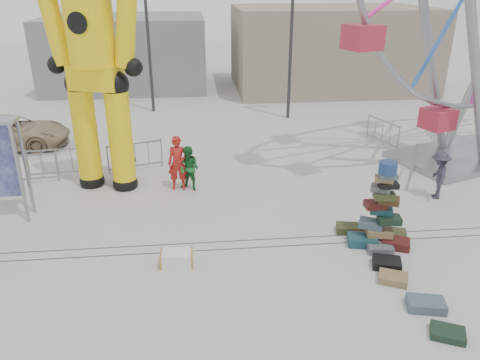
{
  "coord_description": "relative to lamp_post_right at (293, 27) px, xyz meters",
  "views": [
    {
      "loc": [
        -1.87,
        -10.1,
        6.7
      ],
      "look_at": [
        -0.63,
        1.93,
        1.43
      ],
      "focal_mm": 35.0,
      "sensor_mm": 36.0,
      "label": 1
    }
  ],
  "objects": [
    {
      "name": "ground",
      "position": [
        -3.09,
        -13.0,
        -4.48
      ],
      "size": [
        90.0,
        90.0,
        0.0
      ],
      "primitive_type": "plane",
      "color": "#9E9E99",
      "rests_on": "ground"
    },
    {
      "name": "track_line_near",
      "position": [
        -3.09,
        -12.4,
        -4.48
      ],
      "size": [
        40.0,
        0.04,
        0.01
      ],
      "primitive_type": "cube",
      "color": "#47443F",
      "rests_on": "ground"
    },
    {
      "name": "track_line_far",
      "position": [
        -3.09,
        -12.0,
        -4.48
      ],
      "size": [
        40.0,
        0.04,
        0.01
      ],
      "primitive_type": "cube",
      "color": "#47443F",
      "rests_on": "ground"
    },
    {
      "name": "building_right",
      "position": [
        3.91,
        7.0,
        -1.98
      ],
      "size": [
        12.0,
        8.0,
        5.0
      ],
      "primitive_type": "cube",
      "color": "gray",
      "rests_on": "ground"
    },
    {
      "name": "building_left",
      "position": [
        -9.09,
        9.0,
        -2.28
      ],
      "size": [
        10.0,
        8.0,
        4.4
      ],
      "primitive_type": "cube",
      "color": "gray",
      "rests_on": "ground"
    },
    {
      "name": "lamp_post_right",
      "position": [
        0.0,
        0.0,
        0.0
      ],
      "size": [
        1.41,
        0.25,
        8.0
      ],
      "color": "#2D2D30",
      "rests_on": "ground"
    },
    {
      "name": "lamp_post_left",
      "position": [
        -7.0,
        2.0,
        0.0
      ],
      "size": [
        1.41,
        0.25,
        8.0
      ],
      "color": "#2D2D30",
      "rests_on": "ground"
    },
    {
      "name": "suitcase_tower",
      "position": [
        -0.07,
        -12.45,
        -3.82
      ],
      "size": [
        1.81,
        1.51,
        2.38
      ],
      "rotation": [
        0.0,
        0.0,
        -0.26
      ],
      "color": "#19444C",
      "rests_on": "ground"
    },
    {
      "name": "crash_test_dummy",
      "position": [
        -7.98,
        -7.88,
        -0.11
      ],
      "size": [
        3.3,
        1.45,
        8.3
      ],
      "rotation": [
        0.0,
        0.0,
        -0.28
      ],
      "color": "black",
      "rests_on": "ground"
    },
    {
      "name": "steamer_trunk",
      "position": [
        -5.53,
        -13.0,
        -4.29
      ],
      "size": [
        0.82,
        0.49,
        0.38
      ],
      "primitive_type": "cube",
      "rotation": [
        0.0,
        0.0,
        -0.03
      ],
      "color": "silver",
      "rests_on": "ground"
    },
    {
      "name": "row_case_0",
      "position": [
        -0.63,
        -11.86,
        -4.37
      ],
      "size": [
        0.89,
        0.61,
        0.23
      ],
      "primitive_type": "cube",
      "rotation": [
        0.0,
        0.0,
        -0.2
      ],
      "color": "#363C1E",
      "rests_on": "ground"
    },
    {
      "name": "row_case_1",
      "position": [
        -0.33,
        -12.57,
        -4.39
      ],
      "size": [
        0.84,
        0.7,
        0.18
      ],
      "primitive_type": "cube",
      "rotation": [
        0.0,
        0.0,
        -0.39
      ],
      "color": "#585A60",
      "rests_on": "ground"
    },
    {
      "name": "row_case_2",
      "position": [
        -0.29,
        -13.64,
        -4.37
      ],
      "size": [
        0.81,
        0.71,
        0.22
      ],
      "primitive_type": "cube",
      "rotation": [
        0.0,
        0.0,
        -0.31
      ],
      "color": "black",
      "rests_on": "ground"
    },
    {
      "name": "row_case_3",
      "position": [
        -0.37,
        -14.24,
        -4.39
      ],
      "size": [
        0.81,
        0.73,
        0.18
      ],
      "primitive_type": "cube",
      "rotation": [
        0.0,
        0.0,
        -0.45
      ],
      "color": "olive",
      "rests_on": "ground"
    },
    {
      "name": "row_case_4",
      "position": [
        -0.06,
        -15.28,
        -4.37
      ],
      "size": [
        0.9,
        0.67,
        0.23
      ],
      "primitive_type": "cube",
      "rotation": [
        0.0,
        0.0,
        -0.23
      ],
      "color": "#465965",
      "rests_on": "ground"
    },
    {
      "name": "row_case_5",
      "position": [
        -0.02,
        -16.15,
        -4.4
      ],
      "size": [
        0.81,
        0.73,
        0.16
      ],
      "primitive_type": "cube",
      "rotation": [
        0.0,
        0.0,
        -0.44
      ],
      "color": "black",
      "rests_on": "ground"
    },
    {
      "name": "barricade_dummy_a",
      "position": [
        -10.82,
        -7.34,
        -3.93
      ],
      "size": [
        2.0,
        0.31,
        1.1
      ],
      "primitive_type": null,
      "rotation": [
        0.0,
        0.0,
        0.1
      ],
      "color": "gray",
      "rests_on": "ground"
    },
    {
      "name": "barricade_dummy_b",
      "position": [
        -9.9,
        -6.85,
        -3.93
      ],
      "size": [
        2.0,
        0.28,
        1.1
      ],
      "primitive_type": null,
      "rotation": [
        0.0,
        0.0,
        0.09
      ],
      "color": "gray",
      "rests_on": "ground"
    },
    {
      "name": "barricade_dummy_c",
      "position": [
        -7.18,
        -6.47,
        -3.93
      ],
      "size": [
        1.94,
        0.68,
        1.1
      ],
      "primitive_type": null,
      "rotation": [
        0.0,
        0.0,
        0.3
      ],
      "color": "gray",
      "rests_on": "ground"
    },
    {
      "name": "barricade_wheel_front",
      "position": [
        2.69,
        -8.47,
        -3.93
      ],
      "size": [
        1.11,
        1.77,
        1.1
      ],
      "primitive_type": null,
      "rotation": [
        0.0,
        0.0,
        1.04
      ],
      "color": "gray",
      "rests_on": "ground"
    },
    {
      "name": "barricade_wheel_back",
      "position": [
        3.12,
        -4.58,
        -3.93
      ],
      "size": [
        0.69,
        1.94,
        1.1
      ],
      "primitive_type": null,
      "rotation": [
        0.0,
        0.0,
        -1.27
      ],
      "color": "gray",
      "rests_on": "ground"
    },
    {
      "name": "pedestrian_red",
      "position": [
        -5.54,
        -8.34,
        -3.54
      ],
      "size": [
        0.7,
        0.48,
        1.88
      ],
      "primitive_type": "imported",
      "rotation": [
        0.0,
        0.0,
        -0.04
      ],
      "color": "#A21A17",
      "rests_on": "ground"
    },
    {
      "name": "pedestrian_green",
      "position": [
        -5.18,
        -8.43,
        -3.71
      ],
      "size": [
        0.94,
        0.9,
        1.53
      ],
      "primitive_type": "imported",
      "rotation": [
        0.0,
        0.0,
        -0.58
      ],
      "color": "#175D25",
      "rests_on": "ground"
    },
    {
      "name": "pedestrian_black",
      "position": [
        -7.39,
        -7.36,
        -3.61
      ],
      "size": [
        1.02,
        1.02,
        1.74
      ],
      "primitive_type": "imported",
      "rotation": [
        0.0,
        0.0,
        2.36
      ],
      "color": "black",
      "rests_on": "ground"
    },
    {
      "name": "pedestrian_grey",
      "position": [
        2.87,
        -9.9,
        -3.68
      ],
      "size": [
        0.9,
        1.17,
        1.61
      ],
      "primitive_type": "imported",
      "rotation": [
        0.0,
        0.0,
        -1.9
      ],
      "color": "#2A2937",
      "rests_on": "ground"
    },
    {
      "name": "parked_suv",
      "position": [
        -12.71,
        -3.34,
        -3.81
      ],
      "size": [
        4.86,
        2.3,
        1.34
      ],
      "primitive_type": "imported",
      "rotation": [
        0.0,
        0.0,
        1.56
      ],
      "color": "#9F8566",
      "rests_on": "ground"
    }
  ]
}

